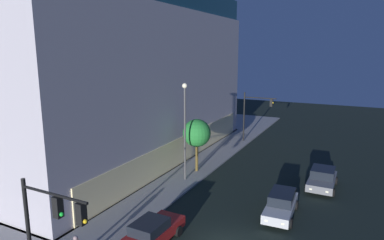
{
  "coord_description": "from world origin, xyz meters",
  "views": [
    {
      "loc": [
        -16.44,
        -6.08,
        11.13
      ],
      "look_at": [
        6.18,
        5.27,
        5.98
      ],
      "focal_mm": 31.76,
      "sensor_mm": 36.0,
      "label": 1
    }
  ],
  "objects_px": {
    "sidewalk_tree": "(197,133)",
    "car_grey": "(322,178)",
    "street_lamp_sidewalk": "(185,121)",
    "modern_building": "(93,73)",
    "traffic_light_near_corner": "(50,221)",
    "car_silver": "(281,204)",
    "car_red": "(152,232)",
    "traffic_light_far_corner": "(254,110)"
  },
  "relations": [
    {
      "from": "modern_building",
      "to": "street_lamp_sidewalk",
      "type": "bearing_deg",
      "value": -106.41
    },
    {
      "from": "car_silver",
      "to": "car_grey",
      "type": "bearing_deg",
      "value": -17.34
    },
    {
      "from": "modern_building",
      "to": "traffic_light_near_corner",
      "type": "bearing_deg",
      "value": -141.93
    },
    {
      "from": "modern_building",
      "to": "car_silver",
      "type": "relative_size",
      "value": 6.99
    },
    {
      "from": "street_lamp_sidewalk",
      "to": "car_silver",
      "type": "distance_m",
      "value": 10.31
    },
    {
      "from": "car_grey",
      "to": "modern_building",
      "type": "bearing_deg",
      "value": 89.34
    },
    {
      "from": "modern_building",
      "to": "traffic_light_near_corner",
      "type": "relative_size",
      "value": 5.8
    },
    {
      "from": "sidewalk_tree",
      "to": "car_grey",
      "type": "distance_m",
      "value": 11.34
    },
    {
      "from": "modern_building",
      "to": "sidewalk_tree",
      "type": "xyz_separation_m",
      "value": [
        -1.64,
        -13.55,
        -4.95
      ]
    },
    {
      "from": "traffic_light_near_corner",
      "to": "car_red",
      "type": "xyz_separation_m",
      "value": [
        6.14,
        -0.97,
        -3.37
      ]
    },
    {
      "from": "modern_building",
      "to": "street_lamp_sidewalk",
      "type": "relative_size",
      "value": 3.91
    },
    {
      "from": "car_red",
      "to": "traffic_light_near_corner",
      "type": "bearing_deg",
      "value": 171.03
    },
    {
      "from": "street_lamp_sidewalk",
      "to": "sidewalk_tree",
      "type": "xyz_separation_m",
      "value": [
        2.35,
        0.01,
        -1.61
      ]
    },
    {
      "from": "sidewalk_tree",
      "to": "car_grey",
      "type": "relative_size",
      "value": 1.12
    },
    {
      "from": "traffic_light_near_corner",
      "to": "sidewalk_tree",
      "type": "relative_size",
      "value": 1.15
    },
    {
      "from": "traffic_light_near_corner",
      "to": "sidewalk_tree",
      "type": "xyz_separation_m",
      "value": [
        18.17,
        1.97,
        -0.4
      ]
    },
    {
      "from": "street_lamp_sidewalk",
      "to": "traffic_light_near_corner",
      "type": "bearing_deg",
      "value": -172.96
    },
    {
      "from": "traffic_light_near_corner",
      "to": "car_grey",
      "type": "bearing_deg",
      "value": -24.5
    },
    {
      "from": "traffic_light_far_corner",
      "to": "car_silver",
      "type": "xyz_separation_m",
      "value": [
        -17.46,
        -7.2,
        -3.29
      ]
    },
    {
      "from": "traffic_light_far_corner",
      "to": "sidewalk_tree",
      "type": "bearing_deg",
      "value": 172.33
    },
    {
      "from": "modern_building",
      "to": "sidewalk_tree",
      "type": "bearing_deg",
      "value": -96.91
    },
    {
      "from": "car_grey",
      "to": "traffic_light_far_corner",
      "type": "bearing_deg",
      "value": 39.67
    },
    {
      "from": "traffic_light_far_corner",
      "to": "car_red",
      "type": "distance_m",
      "value": 24.73
    },
    {
      "from": "traffic_light_far_corner",
      "to": "modern_building",
      "type": "bearing_deg",
      "value": 125.37
    },
    {
      "from": "traffic_light_far_corner",
      "to": "sidewalk_tree",
      "type": "relative_size",
      "value": 1.23
    },
    {
      "from": "street_lamp_sidewalk",
      "to": "sidewalk_tree",
      "type": "height_order",
      "value": "street_lamp_sidewalk"
    },
    {
      "from": "sidewalk_tree",
      "to": "car_silver",
      "type": "bearing_deg",
      "value": -119.46
    },
    {
      "from": "modern_building",
      "to": "sidewalk_tree",
      "type": "height_order",
      "value": "modern_building"
    },
    {
      "from": "sidewalk_tree",
      "to": "car_silver",
      "type": "relative_size",
      "value": 1.05
    },
    {
      "from": "traffic_light_near_corner",
      "to": "sidewalk_tree",
      "type": "distance_m",
      "value": 18.28
    },
    {
      "from": "street_lamp_sidewalk",
      "to": "car_silver",
      "type": "xyz_separation_m",
      "value": [
        -2.66,
        -8.86,
        -4.55
      ]
    },
    {
      "from": "car_silver",
      "to": "car_grey",
      "type": "distance_m",
      "value": 6.68
    },
    {
      "from": "street_lamp_sidewalk",
      "to": "car_red",
      "type": "relative_size",
      "value": 1.83
    },
    {
      "from": "car_red",
      "to": "modern_building",
      "type": "bearing_deg",
      "value": 50.34
    },
    {
      "from": "sidewalk_tree",
      "to": "car_red",
      "type": "height_order",
      "value": "sidewalk_tree"
    },
    {
      "from": "modern_building",
      "to": "traffic_light_near_corner",
      "type": "distance_m",
      "value": 25.57
    },
    {
      "from": "sidewalk_tree",
      "to": "car_grey",
      "type": "xyz_separation_m",
      "value": [
        1.36,
        -10.87,
        -2.94
      ]
    },
    {
      "from": "street_lamp_sidewalk",
      "to": "car_red",
      "type": "distance_m",
      "value": 11.09
    },
    {
      "from": "sidewalk_tree",
      "to": "car_silver",
      "type": "xyz_separation_m",
      "value": [
        -5.01,
        -8.88,
        -2.93
      ]
    },
    {
      "from": "traffic_light_near_corner",
      "to": "car_silver",
      "type": "bearing_deg",
      "value": -27.72
    },
    {
      "from": "traffic_light_far_corner",
      "to": "sidewalk_tree",
      "type": "xyz_separation_m",
      "value": [
        -12.45,
        1.68,
        -0.36
      ]
    },
    {
      "from": "street_lamp_sidewalk",
      "to": "car_grey",
      "type": "height_order",
      "value": "street_lamp_sidewalk"
    }
  ]
}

